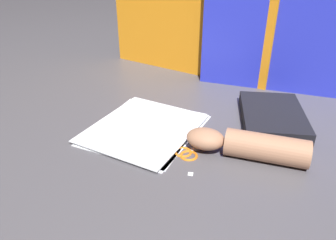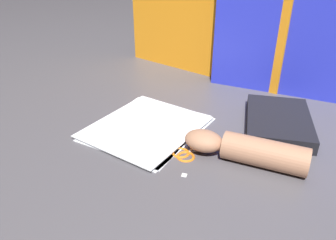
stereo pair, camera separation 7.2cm
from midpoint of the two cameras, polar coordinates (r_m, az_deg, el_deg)
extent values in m
plane|color=#4C494F|center=(0.87, 3.53, -3.83)|extent=(6.00, 6.00, 0.00)
cube|color=orange|center=(1.27, 7.48, 19.01)|extent=(0.66, 0.06, 0.51)
cube|color=#2833D1|center=(1.14, 26.65, 16.31)|extent=(0.63, 0.13, 0.55)
cube|color=white|center=(0.93, -1.16, -1.46)|extent=(0.27, 0.31, 0.00)
cube|color=white|center=(0.93, -1.51, -1.17)|extent=(0.29, 0.33, 0.00)
cube|color=white|center=(0.92, -1.66, -1.20)|extent=(0.27, 0.31, 0.00)
cube|color=black|center=(0.99, 20.65, -0.26)|extent=(0.26, 0.30, 0.04)
sphere|color=silver|center=(0.83, 6.51, -5.31)|extent=(0.01, 0.01, 0.01)
cylinder|color=silver|center=(0.87, 8.02, -3.61)|extent=(0.01, 0.11, 0.01)
torus|color=orange|center=(0.81, 5.69, -6.24)|extent=(0.05, 0.05, 0.01)
cylinder|color=silver|center=(0.85, 9.88, -4.76)|extent=(0.08, 0.09, 0.01)
torus|color=orange|center=(0.82, 4.75, -5.60)|extent=(0.06, 0.06, 0.01)
cylinder|color=#A87556|center=(0.81, 18.97, -5.59)|extent=(0.20, 0.10, 0.07)
ellipsoid|color=#A87556|center=(0.82, 8.92, -3.50)|extent=(0.11, 0.09, 0.05)
cube|color=white|center=(0.76, 5.62, -9.60)|extent=(0.02, 0.02, 0.00)
cube|color=white|center=(0.84, 0.08, -5.21)|extent=(0.01, 0.02, 0.00)
camera|label=1|loc=(0.04, -87.55, 1.36)|focal=35.00mm
camera|label=2|loc=(0.04, 92.45, -1.36)|focal=35.00mm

